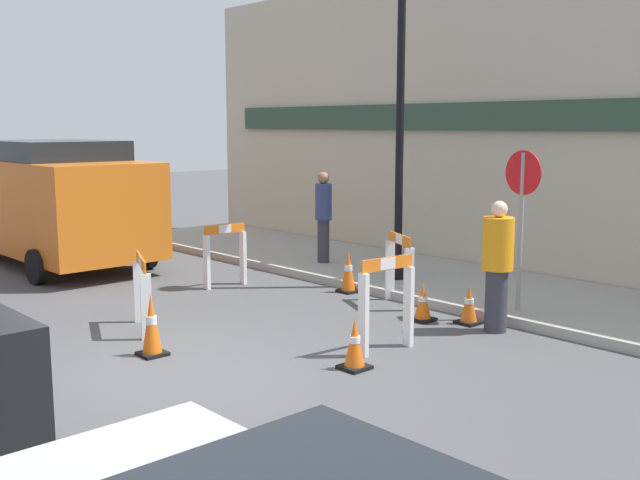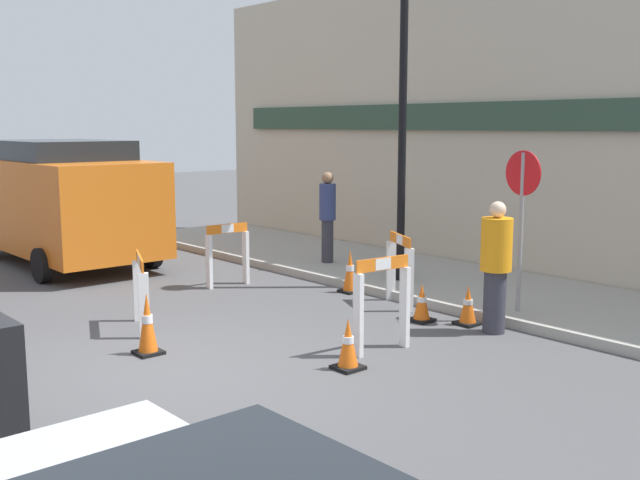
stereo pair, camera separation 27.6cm
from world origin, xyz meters
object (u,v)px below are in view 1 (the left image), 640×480
object	(u,v)px
person_worker	(497,263)
work_van	(56,198)
person_pedestrian	(323,213)
stop_sign	(522,204)
streetlamp_post	(401,62)

from	to	relation	value
person_worker	work_van	size ratio (longest dim) A/B	0.35
person_worker	person_pedestrian	world-z (taller)	person_pedestrian
stop_sign	work_van	xyz separation A→B (m)	(-8.23, -2.92, -0.31)
stop_sign	work_van	size ratio (longest dim) A/B	0.45
stop_sign	person_pedestrian	size ratio (longest dim) A/B	1.31
streetlamp_post	work_van	distance (m)	6.98
person_worker	stop_sign	bearing A→B (deg)	-106.98
work_van	person_pedestrian	bearing A→B (deg)	41.90
streetlamp_post	person_worker	world-z (taller)	streetlamp_post
streetlamp_post	person_pedestrian	size ratio (longest dim) A/B	3.28
stop_sign	person_pedestrian	xyz separation A→B (m)	(-4.44, 0.48, -0.55)
stop_sign	person_worker	distance (m)	1.02
person_pedestrian	work_van	bearing A→B (deg)	32.94
work_van	streetlamp_post	bearing A→B (deg)	30.08
person_worker	work_van	distance (m)	8.66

